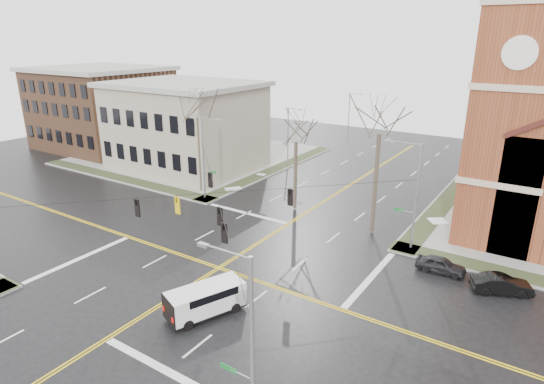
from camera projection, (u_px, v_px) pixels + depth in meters
The scene contains 18 objects.
ground at pixel (219, 268), 35.45m from camera, with size 120.00×120.00×0.00m, color black.
sidewalks at pixel (219, 267), 35.42m from camera, with size 80.00×80.00×0.17m.
road_markings at pixel (219, 268), 35.45m from camera, with size 100.00×100.00×0.01m.
civic_building_a at pixel (186, 127), 60.87m from camera, with size 18.00×14.00×11.00m, color gray.
civic_building_b at pixel (102, 109), 72.65m from camera, with size 18.00×16.00×12.00m, color brown.
signal_pole_ne at pixel (414, 194), 37.06m from camera, with size 2.75×0.22×9.00m.
signal_pole_nw at pixel (204, 156), 48.79m from camera, with size 2.75×0.22×9.00m.
signal_pole_se at pixel (248, 346), 18.88m from camera, with size 2.75×0.22×9.00m.
span_wires at pixel (216, 193), 33.43m from camera, with size 23.02×23.02×0.03m.
traffic_signals at pixel (210, 205), 33.14m from camera, with size 8.21×8.26×1.30m.
streetlight_north_a at pixel (289, 134), 61.65m from camera, with size 2.30×0.20×8.00m.
streetlight_north_b at pixel (350, 114), 77.46m from camera, with size 2.30×0.20×8.00m.
cargo_van at pixel (208, 298), 29.32m from camera, with size 3.80×5.46×1.95m.
parked_car_a at pixel (441, 265), 34.61m from camera, with size 1.48×3.67×1.25m, color black.
parked_car_b at pixel (502, 284), 31.80m from camera, with size 1.41×4.04×1.33m, color black.
tree_nw_far at pixel (198, 113), 49.74m from camera, with size 4.00×4.00×12.69m.
tree_nw_near at pixel (296, 137), 44.95m from camera, with size 4.00×4.00×10.52m.
tree_ne at pixel (380, 127), 38.57m from camera, with size 4.00×4.00×13.57m.
Camera 1 is at (20.77, -24.13, 17.17)m, focal length 30.00 mm.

